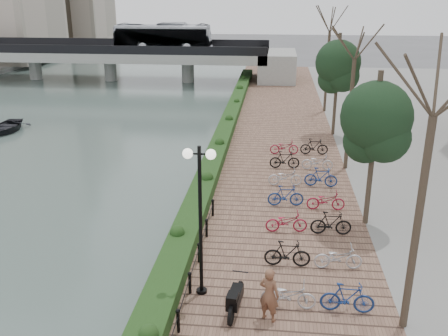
# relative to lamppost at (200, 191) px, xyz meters

# --- Properties ---
(river_water) EXTENTS (30.00, 130.00, 0.02)m
(river_water) POSITION_rel_lamppost_xyz_m (-16.77, 21.91, -4.12)
(river_water) COLOR #4F635B
(river_water) RESTS_ON ground
(promenade) EXTENTS (8.00, 75.00, 0.50)m
(promenade) POSITION_rel_lamppost_xyz_m (2.23, 14.41, -3.88)
(promenade) COLOR brown
(promenade) RESTS_ON ground
(hedge) EXTENTS (1.10, 56.00, 0.60)m
(hedge) POSITION_rel_lamppost_xyz_m (-1.17, 16.91, -3.33)
(hedge) COLOR #1E3B15
(hedge) RESTS_ON promenade
(chain_fence) EXTENTS (0.10, 14.10, 0.70)m
(chain_fence) POSITION_rel_lamppost_xyz_m (-0.37, -1.09, -3.28)
(chain_fence) COLOR black
(chain_fence) RESTS_ON promenade
(lamppost) EXTENTS (1.02, 0.32, 5.06)m
(lamppost) POSITION_rel_lamppost_xyz_m (0.00, 0.00, 0.00)
(lamppost) COLOR black
(lamppost) RESTS_ON promenade
(motorcycle) EXTENTS (0.71, 1.69, 1.02)m
(motorcycle) POSITION_rel_lamppost_xyz_m (1.20, -0.90, -3.12)
(motorcycle) COLOR black
(motorcycle) RESTS_ON promenade
(pedestrian) EXTENTS (0.76, 0.65, 1.75)m
(pedestrian) POSITION_rel_lamppost_xyz_m (2.23, -1.22, -2.76)
(pedestrian) COLOR brown
(pedestrian) RESTS_ON promenade
(bicycle_parking) EXTENTS (2.40, 17.32, 1.00)m
(bicycle_parking) POSITION_rel_lamppost_xyz_m (3.72, 7.23, -3.16)
(bicycle_parking) COLOR #BCBCC1
(bicycle_parking) RESTS_ON promenade
(street_trees) EXTENTS (3.20, 37.12, 6.80)m
(street_trees) POSITION_rel_lamppost_xyz_m (6.23, 9.59, -0.45)
(street_trees) COLOR #34271F
(street_trees) RESTS_ON promenade
(bridge) EXTENTS (36.00, 10.77, 6.50)m
(bridge) POSITION_rel_lamppost_xyz_m (-15.47, 41.91, -0.76)
(bridge) COLOR gray
(bridge) RESTS_ON ground
(boat) EXTENTS (3.17, 4.08, 0.78)m
(boat) POSITION_rel_lamppost_xyz_m (-17.52, 19.88, -3.72)
(boat) COLOR black
(boat) RESTS_ON river_water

